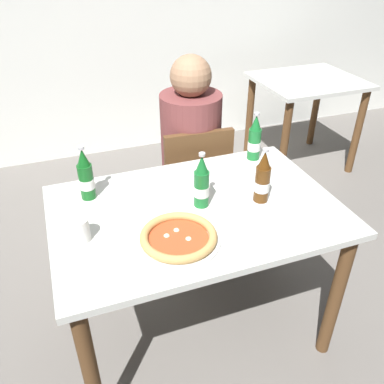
{
  "coord_description": "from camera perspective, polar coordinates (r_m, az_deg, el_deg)",
  "views": [
    {
      "loc": [
        -0.49,
        -1.3,
        1.73
      ],
      "look_at": [
        0.0,
        0.05,
        0.8
      ],
      "focal_mm": 37.71,
      "sensor_mm": 36.0,
      "label": 1
    }
  ],
  "objects": [
    {
      "name": "chair_behind_table",
      "position": [
        2.38,
        0.17,
        1.38
      ],
      "size": [
        0.42,
        0.42,
        0.85
      ],
      "rotation": [
        0.0,
        0.0,
        3.08
      ],
      "color": "brown",
      "rests_on": "ground_plane"
    },
    {
      "name": "diner_seated",
      "position": [
        2.37,
        -0.15,
        4.1
      ],
      "size": [
        0.34,
        0.34,
        1.21
      ],
      "color": "#2D3342",
      "rests_on": "ground_plane"
    },
    {
      "name": "beer_bottle_extra",
      "position": [
        1.66,
        1.36,
        1.15
      ],
      "size": [
        0.07,
        0.07,
        0.25
      ],
      "color": "#196B2D",
      "rests_on": "dining_table_main"
    },
    {
      "name": "ground_plane",
      "position": [
        2.21,
        0.47,
        -18.35
      ],
      "size": [
        8.0,
        8.0,
        0.0
      ],
      "primitive_type": "plane",
      "color": "slate"
    },
    {
      "name": "beer_bottle_left",
      "position": [
        1.72,
        9.94,
        1.78
      ],
      "size": [
        0.07,
        0.07,
        0.25
      ],
      "color": "#512D0F",
      "rests_on": "dining_table_main"
    },
    {
      "name": "pizza_margherita_near",
      "position": [
        1.51,
        -1.91,
        -6.49
      ],
      "size": [
        0.31,
        0.31,
        0.04
      ],
      "color": "white",
      "rests_on": "dining_table_main"
    },
    {
      "name": "beer_bottle_center",
      "position": [
        2.05,
        8.84,
        7.31
      ],
      "size": [
        0.07,
        0.07,
        0.25
      ],
      "color": "#196B2D",
      "rests_on": "dining_table_main"
    },
    {
      "name": "paper_cup",
      "position": [
        1.56,
        -15.58,
        -5.17
      ],
      "size": [
        0.07,
        0.07,
        0.09
      ],
      "primitive_type": "cylinder",
      "color": "white",
      "rests_on": "dining_table_main"
    },
    {
      "name": "dining_table_background",
      "position": [
        3.48,
        15.77,
        12.65
      ],
      "size": [
        0.8,
        0.7,
        0.75
      ],
      "color": "silver",
      "rests_on": "ground_plane"
    },
    {
      "name": "dining_table_main",
      "position": [
        1.76,
        0.56,
        -5.31
      ],
      "size": [
        1.2,
        0.8,
        0.75
      ],
      "color": "silver",
      "rests_on": "ground_plane"
    },
    {
      "name": "napkin_with_cutlery",
      "position": [
        1.86,
        5.66,
        1.09
      ],
      "size": [
        0.18,
        0.19,
        0.01
      ],
      "color": "white",
      "rests_on": "dining_table_main"
    },
    {
      "name": "beer_bottle_right",
      "position": [
        1.77,
        -14.79,
        2.11
      ],
      "size": [
        0.07,
        0.07,
        0.25
      ],
      "color": "#14591E",
      "rests_on": "dining_table_main"
    }
  ]
}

